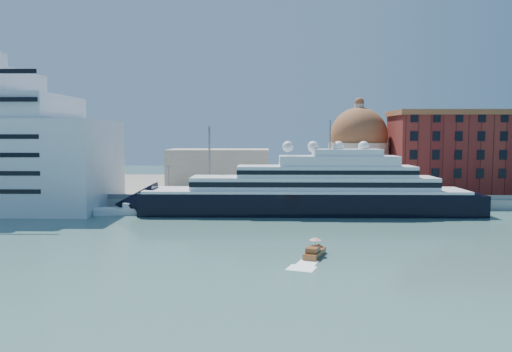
{
  "coord_description": "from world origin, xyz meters",
  "views": [
    {
      "loc": [
        -5.76,
        -92.24,
        18.53
      ],
      "look_at": [
        -7.98,
        18.0,
        9.26
      ],
      "focal_mm": 35.0,
      "sensor_mm": 36.0,
      "label": 1
    }
  ],
  "objects": [
    {
      "name": "lamp_posts",
      "position": [
        -12.67,
        32.27,
        9.84
      ],
      "size": [
        120.8,
        2.4,
        18.0
      ],
      "color": "slate",
      "rests_on": "quay"
    },
    {
      "name": "water_taxi",
      "position": [
        1.58,
        -17.8,
        0.72
      ],
      "size": [
        4.1,
        6.62,
        2.98
      ],
      "rotation": [
        0.0,
        0.0,
        -0.35
      ],
      "color": "brown",
      "rests_on": "ground"
    },
    {
      "name": "church",
      "position": [
        6.39,
        57.72,
        10.91
      ],
      "size": [
        66.0,
        18.0,
        25.5
      ],
      "color": "beige",
      "rests_on": "land"
    },
    {
      "name": "service_barge",
      "position": [
        -38.67,
        21.71,
        0.82
      ],
      "size": [
        13.31,
        6.55,
        2.87
      ],
      "rotation": [
        0.0,
        0.0,
        0.19
      ],
      "color": "white",
      "rests_on": "ground"
    },
    {
      "name": "quay",
      "position": [
        0.0,
        34.0,
        1.25
      ],
      "size": [
        180.0,
        10.0,
        2.5
      ],
      "primitive_type": "cube",
      "color": "gray",
      "rests_on": "ground"
    },
    {
      "name": "ground",
      "position": [
        0.0,
        0.0,
        0.0
      ],
      "size": [
        400.0,
        400.0,
        0.0
      ],
      "primitive_type": "plane",
      "color": "#345B57",
      "rests_on": "ground"
    },
    {
      "name": "land",
      "position": [
        0.0,
        75.0,
        1.0
      ],
      "size": [
        260.0,
        72.0,
        2.0
      ],
      "primitive_type": "cube",
      "color": "slate",
      "rests_on": "ground"
    },
    {
      "name": "warehouse",
      "position": [
        52.0,
        52.0,
        13.79
      ],
      "size": [
        43.0,
        19.0,
        23.25
      ],
      "color": "maroon",
      "rests_on": "land"
    },
    {
      "name": "superyacht",
      "position": [
        0.84,
        23.0,
        4.39
      ],
      "size": [
        85.2,
        11.81,
        25.46
      ],
      "color": "black",
      "rests_on": "ground"
    },
    {
      "name": "quay_fence",
      "position": [
        0.0,
        29.5,
        3.1
      ],
      "size": [
        180.0,
        0.1,
        1.2
      ],
      "primitive_type": "cube",
      "color": "slate",
      "rests_on": "quay"
    }
  ]
}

